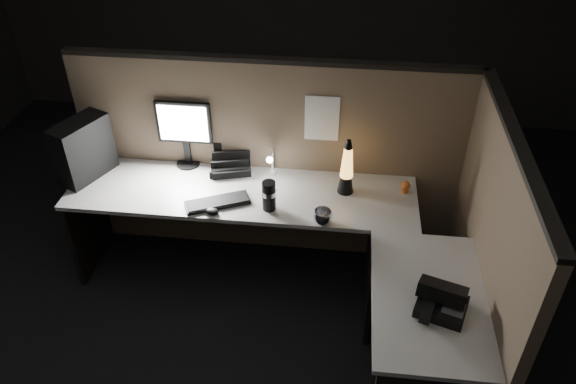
# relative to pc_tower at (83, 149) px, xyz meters

# --- Properties ---
(floor) EXTENTS (6.00, 6.00, 0.00)m
(floor) POSITION_rel_pc_tower_xyz_m (1.22, -0.67, -0.94)
(floor) COLOR black
(floor) RESTS_ON ground
(room_shell) EXTENTS (6.00, 6.00, 6.00)m
(room_shell) POSITION_rel_pc_tower_xyz_m (1.22, -0.67, 0.68)
(room_shell) COLOR silver
(room_shell) RESTS_ON ground
(partition_back) EXTENTS (2.66, 0.06, 1.50)m
(partition_back) POSITION_rel_pc_tower_xyz_m (1.22, 0.26, -0.19)
(partition_back) COLOR brown
(partition_back) RESTS_ON ground
(partition_right) EXTENTS (0.06, 1.66, 1.50)m
(partition_right) POSITION_rel_pc_tower_xyz_m (2.55, -0.57, -0.19)
(partition_right) COLOR brown
(partition_right) RESTS_ON ground
(desk) EXTENTS (2.60, 1.60, 0.73)m
(desk) POSITION_rel_pc_tower_xyz_m (1.40, -0.42, -0.36)
(desk) COLOR #B3B1A9
(desk) RESTS_ON ground
(pc_tower) EXTENTS (0.32, 0.43, 0.41)m
(pc_tower) POSITION_rel_pc_tower_xyz_m (0.00, 0.00, 0.00)
(pc_tower) COLOR black
(pc_tower) RESTS_ON desk
(monitor) EXTENTS (0.37, 0.16, 0.48)m
(monitor) POSITION_rel_pc_tower_xyz_m (0.64, 0.22, 0.09)
(monitor) COLOR black
(monitor) RESTS_ON desk
(keyboard) EXTENTS (0.43, 0.29, 0.02)m
(keyboard) POSITION_rel_pc_tower_xyz_m (0.94, -0.22, -0.20)
(keyboard) COLOR black
(keyboard) RESTS_ON desk
(mouse) EXTENTS (0.10, 0.08, 0.04)m
(mouse) POSITION_rel_pc_tower_xyz_m (0.93, -0.32, -0.19)
(mouse) COLOR black
(mouse) RESTS_ON desk
(clip_lamp) EXTENTS (0.04, 0.17, 0.22)m
(clip_lamp) POSITION_rel_pc_tower_xyz_m (1.25, 0.09, -0.08)
(clip_lamp) COLOR white
(clip_lamp) RESTS_ON desk
(organizer) EXTENTS (0.31, 0.29, 0.20)m
(organizer) POSITION_rel_pc_tower_xyz_m (0.95, 0.19, -0.16)
(organizer) COLOR black
(organizer) RESTS_ON desk
(lava_lamp) EXTENTS (0.11, 0.11, 0.39)m
(lava_lamp) POSITION_rel_pc_tower_xyz_m (1.75, 0.01, -0.04)
(lava_lamp) COLOR black
(lava_lamp) RESTS_ON desk
(travel_mug) EXTENTS (0.09, 0.09, 0.20)m
(travel_mug) POSITION_rel_pc_tower_xyz_m (1.28, -0.23, -0.10)
(travel_mug) COLOR black
(travel_mug) RESTS_ON desk
(steel_mug) EXTENTS (0.15, 0.15, 0.09)m
(steel_mug) POSITION_rel_pc_tower_xyz_m (1.62, -0.33, -0.16)
(steel_mug) COLOR silver
(steel_mug) RESTS_ON desk
(figurine) EXTENTS (0.06, 0.06, 0.06)m
(figurine) POSITION_rel_pc_tower_xyz_m (2.14, 0.04, -0.15)
(figurine) COLOR orange
(figurine) RESTS_ON desk
(pinned_paper) EXTENTS (0.22, 0.00, 0.32)m
(pinned_paper) POSITION_rel_pc_tower_xyz_m (1.57, 0.22, 0.21)
(pinned_paper) COLOR white
(pinned_paper) RESTS_ON partition_back
(desk_phone) EXTENTS (0.30, 0.30, 0.15)m
(desk_phone) POSITION_rel_pc_tower_xyz_m (2.26, -0.95, -0.15)
(desk_phone) COLOR black
(desk_phone) RESTS_ON desk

